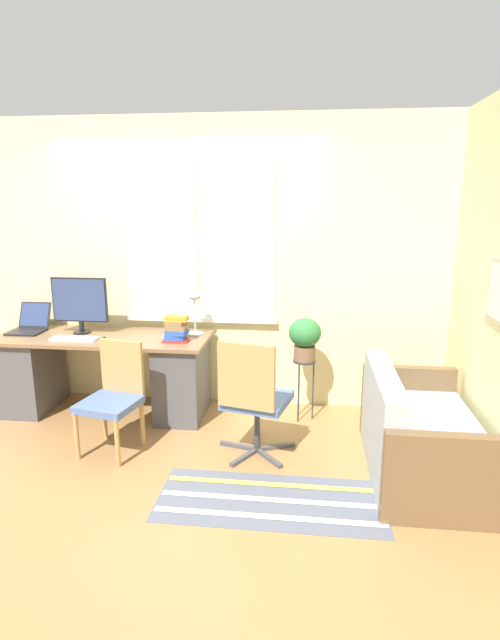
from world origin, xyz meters
TOP-DOWN VIEW (x-y plane):
  - ground_plane at (0.00, 0.00)m, footprint 14.00×14.00m
  - wall_back_with_window at (0.01, 0.78)m, footprint 9.00×0.12m
  - wall_right_with_picture at (2.46, -0.00)m, footprint 0.08×9.00m
  - desk at (-0.72, 0.35)m, footprint 1.95×0.70m
  - laptop at (-1.47, 0.44)m, footprint 0.30×0.35m
  - monitor at (-0.95, 0.43)m, footprint 0.52×0.16m
  - keyboard at (-0.92, 0.20)m, footprint 0.41×0.15m
  - mouse at (-0.65, 0.22)m, footprint 0.04×0.06m
  - desk_lamp at (0.11, 0.51)m, footprint 0.16×0.16m
  - book_stack at (-0.00, 0.26)m, footprint 0.22×0.18m
  - desk_chair_wooden at (-0.37, -0.33)m, footprint 0.49×0.50m
  - office_chair_swivel at (0.75, -0.34)m, footprint 0.62×0.62m
  - couch_loveseat at (1.95, -0.43)m, footprint 0.75×1.33m
  - plant_stand at (1.12, 0.40)m, footprint 0.20×0.20m
  - potted_plant at (1.12, 0.40)m, footprint 0.29×0.29m
  - floor_rug_striped at (0.93, -0.92)m, footprint 1.51×0.65m

SIDE VIEW (x-z plane):
  - ground_plane at x=0.00m, z-range 0.00..0.00m
  - floor_rug_striped at x=0.93m, z-range 0.00..0.01m
  - couch_loveseat at x=1.95m, z-range -0.11..0.65m
  - desk at x=-0.72m, z-range 0.02..0.76m
  - desk_chair_wooden at x=-0.37m, z-range 0.02..0.89m
  - plant_stand at x=1.12m, z-range 0.19..0.76m
  - office_chair_swivel at x=0.75m, z-range 0.01..0.97m
  - keyboard at x=-0.92m, z-range 0.74..0.76m
  - mouse at x=-0.65m, z-range 0.74..0.77m
  - potted_plant at x=1.12m, z-range 0.59..0.97m
  - laptop at x=-1.47m, z-range 0.67..0.92m
  - book_stack at x=0.00m, z-range 0.73..0.97m
  - desk_lamp at x=0.11m, z-range 0.82..1.23m
  - monitor at x=-0.95m, z-range 0.77..1.29m
  - wall_right_with_picture at x=2.46m, z-range 0.00..2.70m
  - wall_back_with_window at x=0.01m, z-range 0.01..2.71m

